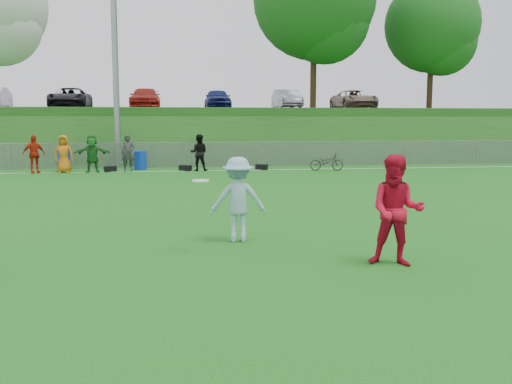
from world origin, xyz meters
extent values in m
plane|color=#155E13|center=(0.00, 0.00, 0.00)|extent=(120.00, 120.00, 0.00)
cube|color=white|center=(0.00, 18.00, 0.01)|extent=(60.00, 0.10, 0.01)
cube|color=gray|center=(0.00, 20.00, 0.60)|extent=(58.00, 0.02, 1.20)
cube|color=gray|center=(0.00, 20.00, 1.25)|extent=(58.00, 0.04, 0.04)
cylinder|color=gray|center=(-3.00, 20.80, 6.00)|extent=(0.30, 0.30, 12.00)
cube|color=#1B4E15|center=(0.00, 31.00, 1.50)|extent=(120.00, 18.00, 3.00)
cube|color=black|center=(0.00, 33.00, 3.05)|extent=(120.00, 12.00, 0.10)
cylinder|color=black|center=(8.00, 24.50, 7.25)|extent=(0.36, 0.36, 8.50)
sphere|color=#165215|center=(8.60, 24.20, 8.10)|extent=(5.10, 5.10, 5.10)
cylinder|color=black|center=(16.00, 26.00, 6.50)|extent=(0.36, 0.36, 7.00)
sphere|color=#165215|center=(16.00, 26.00, 8.25)|extent=(5.88, 5.88, 5.88)
sphere|color=#165215|center=(16.60, 25.70, 7.20)|extent=(4.20, 4.20, 4.20)
imported|color=black|center=(-7.00, 32.00, 3.82)|extent=(2.39, 5.18, 1.44)
imported|color=maroon|center=(-2.00, 32.00, 3.82)|extent=(2.02, 4.96, 1.44)
imported|color=navy|center=(3.00, 32.00, 3.82)|extent=(1.70, 4.23, 1.44)
imported|color=gray|center=(8.00, 32.00, 3.82)|extent=(1.52, 4.37, 1.44)
imported|color=#876E5B|center=(13.00, 32.00, 3.82)|extent=(2.39, 5.18, 1.44)
imported|color=red|center=(-6.43, 18.00, 0.85)|extent=(1.07, 0.85, 1.69)
imported|color=orange|center=(-5.15, 18.00, 0.85)|extent=(0.84, 0.56, 1.69)
imported|color=#1C6A21|center=(-3.91, 18.00, 0.85)|extent=(1.60, 0.59, 1.69)
imported|color=#313134|center=(-2.32, 18.00, 0.85)|extent=(0.63, 0.43, 1.69)
imported|color=black|center=(0.90, 18.00, 0.85)|extent=(0.93, 0.78, 1.69)
cube|color=black|center=(-3.14, 18.10, 0.13)|extent=(0.60, 0.40, 0.26)
cube|color=black|center=(0.27, 18.10, 0.13)|extent=(0.61, 0.54, 0.26)
cube|color=black|center=(2.49, 18.10, 0.13)|extent=(0.61, 0.42, 0.26)
cube|color=black|center=(3.88, 18.10, 0.13)|extent=(0.61, 0.54, 0.26)
imported|color=red|center=(3.12, 0.04, 0.90)|extent=(1.08, 0.98, 1.80)
imported|color=#92B9CA|center=(0.81, 2.28, 0.82)|extent=(1.09, 0.65, 1.65)
cylinder|color=white|center=(0.04, 1.36, 1.30)|extent=(0.30, 0.30, 0.03)
cylinder|color=#1035AD|center=(-1.82, 19.00, 0.45)|extent=(0.71, 0.71, 0.90)
cube|color=#0E2F9D|center=(-5.29, 18.64, 0.41)|extent=(0.52, 0.52, 0.05)
cube|color=#0E2F9D|center=(-5.28, 18.89, 0.67)|extent=(0.51, 0.05, 0.51)
imported|color=#29292B|center=(6.81, 17.20, 0.41)|extent=(1.62, 0.79, 0.82)
camera|label=1|loc=(-0.51, -8.58, 2.35)|focal=40.00mm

